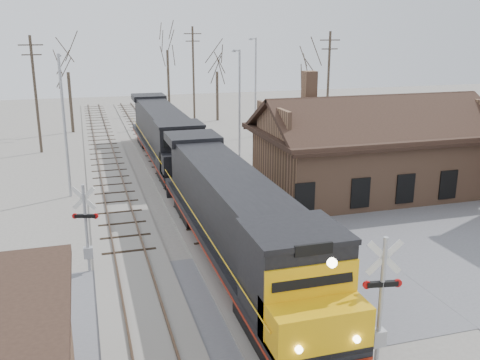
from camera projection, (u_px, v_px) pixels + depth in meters
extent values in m
plane|color=gray|center=(256.00, 298.00, 21.60)|extent=(140.00, 140.00, 0.00)
cube|color=slate|center=(256.00, 298.00, 21.59)|extent=(60.00, 9.00, 0.03)
cube|color=gray|center=(185.00, 192.00, 35.41)|extent=(3.40, 90.00, 0.12)
cube|color=#473323|center=(175.00, 191.00, 35.18)|extent=(0.08, 90.00, 0.14)
cube|color=#473323|center=(196.00, 190.00, 35.58)|extent=(0.08, 90.00, 0.14)
cube|color=gray|center=(116.00, 198.00, 34.17)|extent=(3.40, 90.00, 0.12)
cube|color=#473323|center=(104.00, 197.00, 33.94)|extent=(0.08, 90.00, 0.14)
cube|color=#473323|center=(127.00, 195.00, 34.34)|extent=(0.08, 90.00, 0.14)
cube|color=#8D6349|center=(371.00, 162.00, 35.41)|extent=(14.00, 8.00, 4.00)
cube|color=black|center=(374.00, 131.00, 34.84)|extent=(15.20, 9.20, 0.30)
cube|color=black|center=(394.00, 121.00, 32.44)|extent=(15.00, 4.71, 2.66)
cube|color=black|center=(357.00, 110.00, 36.68)|extent=(15.00, 4.71, 2.66)
cube|color=#8D6349|center=(309.00, 88.00, 34.38)|extent=(0.80, 0.80, 2.20)
cube|color=black|center=(282.00, 323.00, 18.75)|extent=(2.50, 4.00, 1.00)
cube|color=black|center=(201.00, 208.00, 30.73)|extent=(2.50, 4.00, 1.00)
cube|color=black|center=(232.00, 236.00, 24.52)|extent=(3.00, 19.99, 0.35)
cube|color=#991C0B|center=(232.00, 240.00, 24.58)|extent=(3.02, 19.99, 0.12)
cube|color=black|center=(225.00, 196.00, 25.25)|extent=(2.60, 14.49, 2.80)
cube|color=black|center=(294.00, 273.00, 17.28)|extent=(3.00, 2.80, 2.80)
cube|color=#F4B30C|center=(315.00, 323.00, 15.95)|extent=(3.00, 1.80, 1.40)
cylinder|color=#FFF2CC|center=(332.00, 263.00, 14.46)|extent=(0.28, 0.10, 0.28)
cube|color=black|center=(178.00, 175.00, 37.64)|extent=(2.50, 4.00, 1.00)
cube|color=black|center=(153.00, 140.00, 49.62)|extent=(2.50, 4.00, 1.00)
cube|color=black|center=(164.00, 146.00, 43.41)|extent=(3.00, 19.99, 0.35)
cube|color=#991C0B|center=(164.00, 148.00, 43.47)|extent=(3.02, 19.99, 0.12)
cube|color=black|center=(161.00, 124.00, 44.14)|extent=(2.60, 14.49, 2.80)
cube|color=black|center=(179.00, 145.00, 36.17)|extent=(3.00, 2.80, 2.80)
cube|color=black|center=(185.00, 163.00, 34.84)|extent=(3.00, 1.80, 1.40)
cube|color=black|center=(188.00, 189.00, 34.32)|extent=(2.80, 0.25, 1.00)
cylinder|color=#A5A8AD|center=(381.00, 303.00, 16.72)|extent=(0.16, 0.16, 4.45)
cube|color=silver|center=(384.00, 258.00, 16.29)|extent=(1.15, 0.23, 1.16)
cube|color=silver|center=(384.00, 258.00, 16.29)|extent=(1.15, 0.23, 1.16)
cube|color=black|center=(382.00, 284.00, 16.54)|extent=(1.01, 0.31, 0.17)
cylinder|color=#B20C0C|center=(367.00, 285.00, 16.48)|extent=(0.28, 0.12, 0.27)
cylinder|color=#B20C0C|center=(398.00, 283.00, 16.60)|extent=(0.28, 0.12, 0.27)
cube|color=#A5A8AD|center=(378.00, 338.00, 17.05)|extent=(0.44, 0.33, 0.56)
cylinder|color=#A5A8AD|center=(86.00, 229.00, 23.44)|extent=(0.14, 0.14, 4.06)
cube|color=silver|center=(84.00, 198.00, 23.05)|extent=(1.03, 0.35, 1.06)
cube|color=silver|center=(84.00, 198.00, 23.05)|extent=(1.03, 0.35, 1.06)
cube|color=black|center=(85.00, 216.00, 23.28)|extent=(0.92, 0.41, 0.15)
cylinder|color=#B20C0C|center=(96.00, 216.00, 23.27)|extent=(0.26, 0.15, 0.24)
cylinder|color=#B20C0C|center=(75.00, 216.00, 23.28)|extent=(0.26, 0.15, 0.24)
cube|color=#A5A8AD|center=(88.00, 253.00, 23.75)|extent=(0.41, 0.30, 0.51)
cylinder|color=#A5A8AD|center=(65.00, 128.00, 33.51)|extent=(0.18, 0.18, 9.05)
cylinder|color=#A5A8AD|center=(59.00, 55.00, 33.14)|extent=(0.12, 1.80, 0.12)
cube|color=#A5A8AD|center=(59.00, 56.00, 33.90)|extent=(0.25, 0.50, 0.12)
cylinder|color=#A5A8AD|center=(240.00, 105.00, 44.17)|extent=(0.18, 0.18, 8.88)
cylinder|color=#A5A8AD|center=(236.00, 50.00, 43.81)|extent=(0.12, 1.80, 0.12)
cube|color=#A5A8AD|center=(234.00, 51.00, 44.58)|extent=(0.25, 0.50, 0.12)
cylinder|color=#A5A8AD|center=(256.00, 88.00, 52.84)|extent=(0.18, 0.18, 9.66)
cylinder|color=#A5A8AD|center=(253.00, 39.00, 52.37)|extent=(0.12, 1.80, 0.12)
cube|color=#A5A8AD|center=(251.00, 39.00, 53.14)|extent=(0.25, 0.50, 0.12)
cylinder|color=#382D23|center=(36.00, 95.00, 45.71)|extent=(0.24, 0.24, 9.99)
cube|color=#382D23|center=(31.00, 45.00, 44.57)|extent=(2.00, 0.10, 0.10)
cube|color=#382D23|center=(32.00, 55.00, 44.79)|extent=(1.60, 0.10, 0.10)
cylinder|color=#382D23|center=(194.00, 75.00, 60.80)|extent=(0.24, 0.24, 10.76)
cube|color=#382D23|center=(193.00, 34.00, 59.55)|extent=(2.00, 0.10, 0.10)
cube|color=#382D23|center=(193.00, 41.00, 59.77)|extent=(1.60, 0.10, 0.10)
cylinder|color=#382D23|center=(328.00, 87.00, 50.50)|extent=(0.24, 0.24, 10.29)
cube|color=#382D23|center=(330.00, 40.00, 49.31)|extent=(2.00, 0.10, 0.10)
cube|color=#382D23|center=(330.00, 49.00, 49.53)|extent=(1.60, 0.10, 0.10)
cylinder|color=#382D23|center=(71.00, 103.00, 55.39)|extent=(0.32, 0.32, 6.22)
cylinder|color=#382D23|center=(168.00, 82.00, 68.60)|extent=(0.32, 0.32, 7.90)
cylinder|color=#382D23|center=(217.00, 96.00, 62.72)|extent=(0.32, 0.32, 5.70)
cylinder|color=#382D23|center=(308.00, 100.00, 60.00)|extent=(0.32, 0.32, 5.65)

